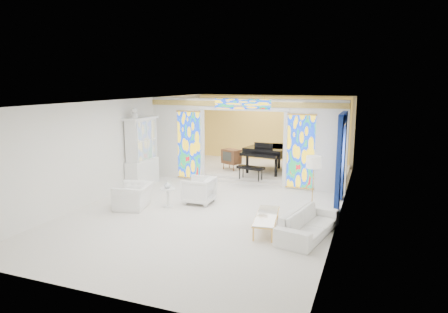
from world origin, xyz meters
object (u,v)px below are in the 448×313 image
at_px(coffee_table, 267,216).
at_px(tv_console, 231,157).
at_px(armchair_left, 134,196).
at_px(armchair_right, 199,190).
at_px(china_cabinet, 142,152).
at_px(sofa, 308,223).
at_px(grand_piano, 275,151).

relative_size(coffee_table, tv_console, 2.10).
relative_size(armchair_left, armchair_right, 1.23).
bearing_deg(china_cabinet, sofa, -23.48).
relative_size(grand_piano, tv_console, 3.73).
xyz_separation_m(sofa, tv_console, (-3.86, 5.39, 0.39)).
distance_m(sofa, grand_piano, 6.18).
relative_size(armchair_left, grand_piano, 0.35).
relative_size(armchair_right, grand_piano, 0.28).
bearing_deg(coffee_table, armchair_right, 149.85).
xyz_separation_m(china_cabinet, armchair_right, (2.70, -1.22, -0.78)).
xyz_separation_m(armchair_left, sofa, (5.02, -0.38, -0.04)).
bearing_deg(sofa, coffee_table, 99.68).
distance_m(armchair_left, coffee_table, 4.02).
height_order(armchair_right, grand_piano, grand_piano).
relative_size(coffee_table, grand_piano, 0.56).
distance_m(armchair_right, tv_console, 3.96).
relative_size(armchair_right, sofa, 0.41).
bearing_deg(tv_console, china_cabinet, -106.77).
height_order(coffee_table, tv_console, tv_console).
bearing_deg(grand_piano, sofa, -58.45).
xyz_separation_m(china_cabinet, tv_console, (2.31, 2.71, -0.47)).
distance_m(armchair_left, tv_console, 5.15).
xyz_separation_m(china_cabinet, grand_piano, (3.94, 3.05, -0.20)).
bearing_deg(china_cabinet, coffee_table, -27.14).
bearing_deg(armchair_left, coffee_table, 71.46).
height_order(armchair_right, sofa, armchair_right).
bearing_deg(armchair_right, coffee_table, 58.77).
xyz_separation_m(armchair_left, coffee_table, (4.01, -0.34, -0.00)).
xyz_separation_m(coffee_table, grand_piano, (-1.21, 5.69, 0.64)).
distance_m(china_cabinet, armchair_right, 3.06).
relative_size(sofa, grand_piano, 0.69).
height_order(armchair_right, tv_console, tv_console).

